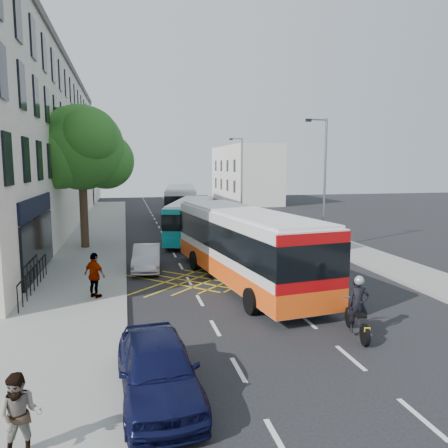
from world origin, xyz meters
TOP-DOWN VIEW (x-y plane):
  - ground at (0.00, 0.00)m, footprint 120.00×120.00m
  - pavement_left at (-8.50, 15.00)m, footprint 5.00×70.00m
  - pavement_right at (7.50, 15.00)m, footprint 3.00×70.00m
  - terrace_main at (-14.00, 24.49)m, footprint 8.30×45.00m
  - terrace_far at (-14.00, 55.00)m, footprint 8.00×20.00m
  - building_right at (11.00, 48.00)m, footprint 6.00×18.00m
  - street_tree at (-8.51, 14.97)m, footprint 6.30×5.70m
  - lamp_near at (6.20, 12.00)m, footprint 1.45×0.15m
  - lamp_far at (6.20, 32.00)m, footprint 1.45×0.15m
  - railings at (-9.70, 5.30)m, footprint 0.08×5.60m
  - bus_near at (-0.86, 5.10)m, footprint 4.25×12.02m
  - bus_mid at (-1.41, 17.09)m, footprint 4.97×10.25m
  - bus_far at (-0.74, 28.34)m, footprint 4.17×11.88m
  - motorbike at (0.97, -1.62)m, footprint 0.78×2.15m
  - parked_car_blue at (-5.34, -3.97)m, footprint 1.94×4.37m
  - parked_car_silver at (-4.98, 8.58)m, footprint 1.65×3.92m
  - red_hatchback at (5.50, 20.90)m, footprint 1.64×3.90m
  - distant_car_grey at (0.12, 43.72)m, footprint 2.56×4.60m
  - distant_car_silver at (2.77, 39.27)m, footprint 1.99×4.12m
  - distant_car_dark at (4.04, 43.72)m, footprint 1.73×4.18m
  - pedestrian_near at (-7.84, -5.71)m, footprint 0.78×0.61m
  - pedestrian_far at (-7.19, 3.84)m, footprint 1.06×1.03m

SIDE VIEW (x-z plane):
  - ground at x=0.00m, z-range 0.00..0.00m
  - pavement_left at x=-8.50m, z-range 0.00..0.15m
  - pavement_right at x=7.50m, z-range 0.00..0.15m
  - red_hatchback at x=5.50m, z-range 0.00..1.13m
  - distant_car_grey at x=0.12m, z-range 0.00..1.22m
  - parked_car_silver at x=-4.98m, z-range 0.00..1.26m
  - distant_car_dark at x=4.04m, z-range 0.00..1.35m
  - distant_car_silver at x=2.77m, z-range 0.00..1.36m
  - railings at x=-9.70m, z-range 0.15..1.29m
  - parked_car_blue at x=-5.34m, z-range 0.00..1.46m
  - motorbike at x=0.97m, z-range -0.06..1.87m
  - pedestrian_near at x=-7.84m, z-range 0.15..1.72m
  - pedestrian_far at x=-7.19m, z-range 0.15..1.93m
  - bus_mid at x=-1.41m, z-range 0.07..2.88m
  - bus_far at x=-0.74m, z-range 0.09..3.36m
  - bus_near at x=-0.86m, z-range 0.09..3.40m
  - building_right at x=11.00m, z-range 0.00..8.00m
  - lamp_near at x=6.20m, z-range 0.62..8.62m
  - lamp_far at x=6.20m, z-range 0.62..8.62m
  - terrace_far at x=-14.00m, z-range 0.00..10.00m
  - street_tree at x=-8.51m, z-range 1.89..10.69m
  - terrace_main at x=-14.00m, z-range 0.01..13.51m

